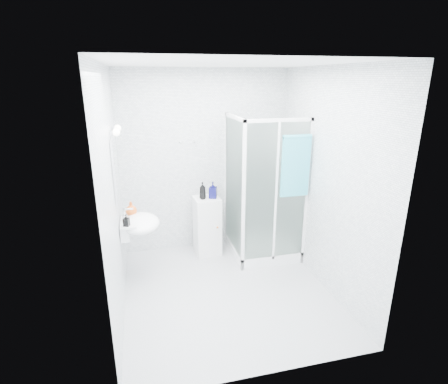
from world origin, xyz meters
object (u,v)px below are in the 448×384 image
object	(u,v)px
shampoo_bottle_a	(203,191)
storage_cabinet	(207,226)
hand_towel	(296,165)
shampoo_bottle_b	(213,190)
wall_basin	(138,224)
shower_enclosure	(259,227)
soap_dispenser_orange	(131,209)
soap_dispenser_black	(126,220)

from	to	relation	value
shampoo_bottle_a	storage_cabinet	bearing A→B (deg)	22.71
hand_towel	shampoo_bottle_b	xyz separation A→B (m)	(-0.93, 0.64, -0.46)
wall_basin	shampoo_bottle_b	world-z (taller)	shampoo_bottle_b
shampoo_bottle_b	wall_basin	bearing A→B (deg)	-151.75
wall_basin	shampoo_bottle_a	world-z (taller)	shampoo_bottle_a
shower_enclosure	soap_dispenser_orange	distance (m)	1.81
wall_basin	shampoo_bottle_b	size ratio (longest dim) A/B	2.40
wall_basin	storage_cabinet	world-z (taller)	wall_basin
shower_enclosure	soap_dispenser_black	world-z (taller)	shower_enclosure
wall_basin	hand_towel	xyz separation A→B (m)	(1.96, -0.09, 0.64)
storage_cabinet	shampoo_bottle_a	world-z (taller)	shampoo_bottle_a
hand_towel	shampoo_bottle_b	world-z (taller)	hand_towel
storage_cabinet	shampoo_bottle_b	size ratio (longest dim) A/B	3.66
hand_towel	shampoo_bottle_a	size ratio (longest dim) A/B	3.21
shampoo_bottle_b	soap_dispenser_orange	size ratio (longest dim) A/B	1.33
shower_enclosure	storage_cabinet	xyz separation A→B (m)	(-0.70, 0.26, -0.02)
soap_dispenser_orange	soap_dispenser_black	xyz separation A→B (m)	(-0.05, -0.32, -0.02)
shower_enclosure	soap_dispenser_black	bearing A→B (deg)	-164.12
shower_enclosure	shampoo_bottle_b	bearing A→B (deg)	158.76
shower_enclosure	soap_dispenser_orange	bearing A→B (deg)	-173.91
shampoo_bottle_a	soap_dispenser_orange	size ratio (longest dim) A/B	1.39
storage_cabinet	shower_enclosure	bearing A→B (deg)	-24.40
shower_enclosure	hand_towel	bearing A→B (deg)	-52.59
storage_cabinet	soap_dispenser_black	xyz separation A→B (m)	(-1.07, -0.77, 0.51)
wall_basin	storage_cabinet	bearing A→B (deg)	31.33
soap_dispenser_orange	storage_cabinet	bearing A→B (deg)	23.61
shampoo_bottle_a	soap_dispenser_black	xyz separation A→B (m)	(-1.01, -0.74, -0.04)
soap_dispenser_orange	soap_dispenser_black	bearing A→B (deg)	-99.14
shampoo_bottle_a	soap_dispenser_black	bearing A→B (deg)	-143.75
shampoo_bottle_a	shampoo_bottle_b	world-z (taller)	shampoo_bottle_a
hand_towel	shampoo_bottle_a	world-z (taller)	hand_towel
storage_cabinet	hand_towel	world-z (taller)	hand_towel
hand_towel	shampoo_bottle_b	bearing A→B (deg)	145.27
hand_towel	soap_dispenser_orange	bearing A→B (deg)	173.92
soap_dispenser_black	wall_basin	bearing A→B (deg)	56.86
hand_towel	soap_dispenser_orange	world-z (taller)	hand_towel
shampoo_bottle_b	storage_cabinet	bearing A→B (deg)	165.57
hand_towel	soap_dispenser_orange	distance (m)	2.10
soap_dispenser_black	shampoo_bottle_a	bearing A→B (deg)	36.25
shampoo_bottle_a	soap_dispenser_orange	distance (m)	1.05
storage_cabinet	shampoo_bottle_a	bearing A→B (deg)	-161.24
shampoo_bottle_b	hand_towel	bearing A→B (deg)	-34.73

